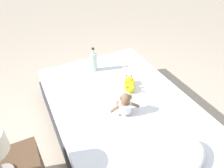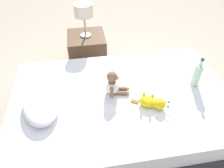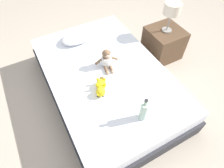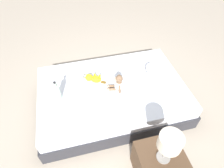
# 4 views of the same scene
# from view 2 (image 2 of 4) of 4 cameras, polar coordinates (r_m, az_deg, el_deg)

# --- Properties ---
(ground_plane) EXTENTS (16.00, 16.00, 0.00)m
(ground_plane) POSITION_cam_2_polar(r_m,az_deg,el_deg) (2.20, 2.40, -10.86)
(ground_plane) COLOR #B7A893
(bed) EXTENTS (1.34, 2.07, 0.42)m
(bed) POSITION_cam_2_polar(r_m,az_deg,el_deg) (2.04, 2.56, -7.33)
(bed) COLOR #2D2D33
(bed) RESTS_ON ground_plane
(pillow) EXTENTS (0.57, 0.39, 0.11)m
(pillow) POSITION_cam_2_polar(r_m,az_deg,el_deg) (1.84, -19.11, -5.03)
(pillow) COLOR white
(pillow) RESTS_ON bed
(plush_monkey) EXTENTS (0.29, 0.24, 0.24)m
(plush_monkey) POSITION_cam_2_polar(r_m,az_deg,el_deg) (1.84, 0.34, -0.09)
(plush_monkey) COLOR brown
(plush_monkey) RESTS_ON bed
(plush_yellow_creature) EXTENTS (0.21, 0.31, 0.10)m
(plush_yellow_creature) POSITION_cam_2_polar(r_m,az_deg,el_deg) (1.79, 11.27, -5.02)
(plush_yellow_creature) COLOR yellow
(plush_yellow_creature) RESTS_ON bed
(glass_bottle) EXTENTS (0.08, 0.08, 0.30)m
(glass_bottle) POSITION_cam_2_polar(r_m,az_deg,el_deg) (2.07, 22.60, 2.40)
(glass_bottle) COLOR #B2D1B7
(glass_bottle) RESTS_ON bed
(nightstand) EXTENTS (0.48, 0.48, 0.46)m
(nightstand) POSITION_cam_2_polar(r_m,az_deg,el_deg) (2.84, -6.90, 9.16)
(nightstand) COLOR brown
(nightstand) RESTS_ON ground_plane
(bedside_lamp) EXTENTS (0.22, 0.22, 0.41)m
(bedside_lamp) POSITION_cam_2_polar(r_m,az_deg,el_deg) (2.59, -7.92, 19.37)
(bedside_lamp) COLOR gray
(bedside_lamp) RESTS_ON nightstand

